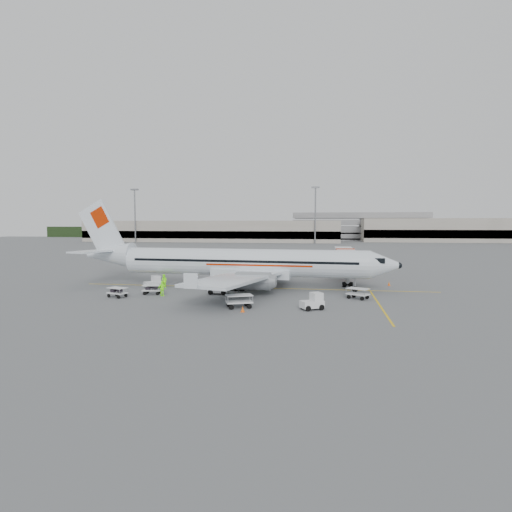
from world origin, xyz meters
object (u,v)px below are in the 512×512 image
object	(u,v)px
tug_fore	(312,301)
tug_aft	(153,282)
belt_loader	(222,279)
tug_mid	(219,286)
aircraft	(244,244)
jet_bridge	(345,265)

from	to	relation	value
tug_fore	tug_aft	bearing A→B (deg)	122.18
belt_loader	tug_mid	size ratio (longest dim) A/B	2.15
aircraft	belt_loader	bearing A→B (deg)	-144.81
jet_bridge	tug_fore	distance (m)	21.43
tug_fore	belt_loader	bearing A→B (deg)	106.61
jet_bridge	tug_mid	bearing A→B (deg)	-136.88
belt_loader	tug_fore	xyz separation A→B (m)	(11.05, -10.34, -0.52)
belt_loader	tug_aft	distance (m)	8.81
tug_aft	tug_fore	bearing A→B (deg)	-71.22
belt_loader	aircraft	bearing A→B (deg)	29.35
belt_loader	tug_aft	size ratio (longest dim) A/B	2.50
aircraft	jet_bridge	size ratio (longest dim) A/B	2.32
tug_fore	tug_aft	world-z (taller)	tug_fore
belt_loader	jet_bridge	bearing A→B (deg)	32.96
aircraft	jet_bridge	distance (m)	15.91
jet_bridge	tug_fore	size ratio (longest dim) A/B	8.33
jet_bridge	tug_mid	xyz separation A→B (m)	(-14.56, -13.92, -1.36)
tug_aft	jet_bridge	bearing A→B (deg)	-19.51
tug_fore	tug_aft	xyz separation A→B (m)	(-19.84, 10.34, -0.04)
aircraft	tug_mid	xyz separation A→B (m)	(-1.98, -4.73, -4.57)
tug_mid	aircraft	bearing A→B (deg)	71.86
tug_mid	tug_aft	size ratio (longest dim) A/B	1.16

